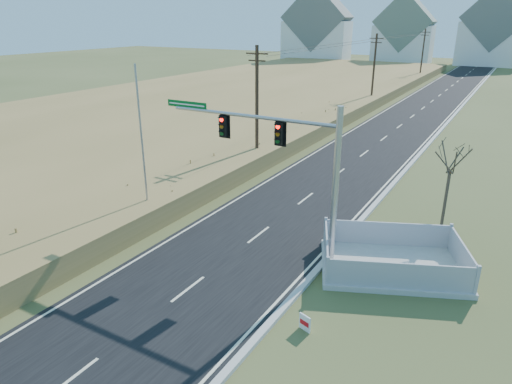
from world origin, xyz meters
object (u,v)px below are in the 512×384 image
at_px(open_sign, 305,323).
at_px(flagpole, 144,163).
at_px(traffic_signal_mast, 296,167).
at_px(fence_enclosure, 392,264).
at_px(bare_tree, 452,156).

relative_size(open_sign, flagpole, 0.07).
bearing_deg(open_sign, traffic_signal_mast, 138.46).
xyz_separation_m(traffic_signal_mast, fence_enclosure, (4.39, 1.26, -4.29)).
height_order(traffic_signal_mast, open_sign, traffic_signal_mast).
xyz_separation_m(traffic_signal_mast, open_sign, (2.79, -4.81, -4.23)).
distance_m(traffic_signal_mast, bare_tree, 8.58).
xyz_separation_m(fence_enclosure, bare_tree, (1.28, 5.17, 4.00)).
xyz_separation_m(fence_enclosure, open_sign, (-1.60, -6.06, 0.06)).
distance_m(traffic_signal_mast, flagpole, 9.02).
relative_size(fence_enclosure, flagpole, 0.86).
xyz_separation_m(fence_enclosure, flagpole, (-13.34, -1.62, 3.19)).
height_order(traffic_signal_mast, bare_tree, traffic_signal_mast).
bearing_deg(flagpole, fence_enclosure, 6.94).
height_order(traffic_signal_mast, flagpole, flagpole).
relative_size(flagpole, bare_tree, 1.64).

